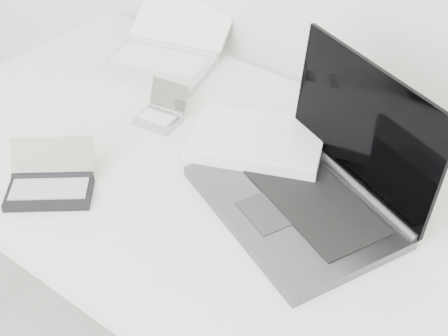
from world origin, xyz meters
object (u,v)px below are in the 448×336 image
Objects in this scene: desk at (247,204)px; laptop_large at (296,169)px; palmtop_charcoal at (50,184)px; netbook_open_white at (165,52)px.

laptop_large reaches higher than desk.
desk is 0.13m from laptop_large.
palmtop_charcoal is (-0.30, -0.25, 0.06)m from desk.
laptop_large reaches higher than netbook_open_white.
desk is at bearing -117.62° from laptop_large.
netbook_open_white is (-0.54, 0.22, -0.02)m from laptop_large.
laptop_large is at bearing 39.59° from desk.
desk is 0.55m from netbook_open_white.
laptop_large is 0.49m from palmtop_charcoal.
netbook_open_white reaches higher than desk.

